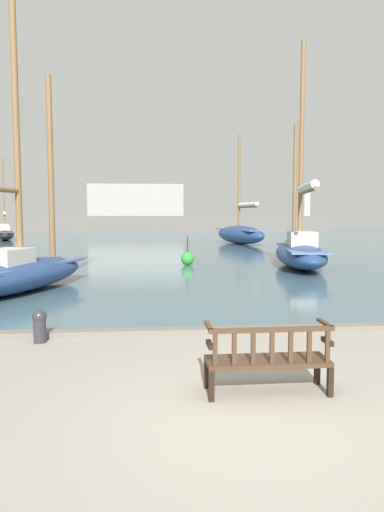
{
  "coord_description": "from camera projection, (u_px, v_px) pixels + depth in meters",
  "views": [
    {
      "loc": [
        -1.07,
        -4.89,
        2.3
      ],
      "look_at": [
        0.2,
        10.0,
        1.0
      ],
      "focal_mm": 32.0,
      "sensor_mm": 36.0,
      "label": 1
    }
  ],
  "objects": [
    {
      "name": "harbor_water",
      "position": [
        163.0,
        238.0,
        48.81
      ],
      "size": [
        100.0,
        80.0,
        0.08
      ],
      "primitive_type": "cube",
      "color": "#476670",
      "rests_on": "ground"
    },
    {
      "name": "channel_buoy",
      "position": [
        188.0,
        259.0,
        20.77
      ],
      "size": [
        0.6,
        0.6,
        1.3
      ],
      "color": "green",
      "rests_on": "harbor_water"
    },
    {
      "name": "ground_plane",
      "position": [
        250.0,
        421.0,
        5.14
      ],
      "size": [
        160.0,
        160.0,
        0.0
      ],
      "primitive_type": "plane",
      "color": "gray"
    },
    {
      "name": "sailboat_nearest_port",
      "position": [
        300.0,
        249.0,
        19.98
      ],
      "size": [
        3.26,
        8.94,
        9.69
      ],
      "color": "navy",
      "rests_on": "harbor_water"
    },
    {
      "name": "park_bench",
      "position": [
        268.0,
        358.0,
        5.9
      ],
      "size": [
        1.61,
        0.54,
        0.92
      ],
      "color": "black",
      "rests_on": "ground"
    },
    {
      "name": "sailboat_nearest_starboard",
      "position": [
        240.0,
        233.0,
        36.98
      ],
      "size": [
        3.81,
        8.05,
        8.76
      ],
      "color": "navy",
      "rests_on": "harbor_water"
    },
    {
      "name": "mooring_bollard",
      "position": [
        40.0,
        324.0,
        8.3
      ],
      "size": [
        0.26,
        0.26,
        0.61
      ],
      "color": "#2D2D33",
      "rests_on": "ground"
    },
    {
      "name": "sailboat_far_port",
      "position": [
        5.0,
        233.0,
        42.94
      ],
      "size": [
        3.5,
        7.38,
        7.69
      ],
      "color": "black",
      "rests_on": "harbor_water"
    },
    {
      "name": "quay_edge_kerb",
      "position": [
        208.0,
        331.0,
        8.96
      ],
      "size": [
        40.0,
        0.3,
        0.12
      ],
      "primitive_type": "cube",
      "color": "slate",
      "rests_on": "ground"
    },
    {
      "name": "far_breakwater",
      "position": [
        155.0,
        217.0,
        64.84
      ],
      "size": [
        48.34,
        2.4,
        7.01
      ],
      "color": "#66605B",
      "rests_on": "ground"
    },
    {
      "name": "sailboat_mid_starboard",
      "position": [
        17.0,
        267.0,
        13.42
      ],
      "size": [
        3.92,
        6.75,
        8.73
      ],
      "color": "navy",
      "rests_on": "harbor_water"
    }
  ]
}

